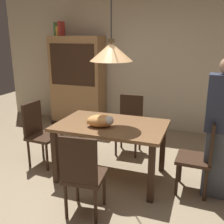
# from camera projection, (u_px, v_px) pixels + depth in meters

# --- Properties ---
(ground) EXTENTS (10.00, 10.00, 0.00)m
(ground) POSITION_uv_depth(u_px,v_px,m) (90.00, 193.00, 3.19)
(ground) COLOR #998466
(back_wall) EXTENTS (6.40, 0.10, 2.90)m
(back_wall) POSITION_uv_depth(u_px,v_px,m) (144.00, 57.00, 5.18)
(back_wall) COLOR beige
(back_wall) RESTS_ON ground
(dining_table) EXTENTS (1.40, 0.90, 0.75)m
(dining_table) POSITION_uv_depth(u_px,v_px,m) (111.00, 131.00, 3.39)
(dining_table) COLOR brown
(dining_table) RESTS_ON ground
(chair_near_front) EXTENTS (0.44, 0.44, 0.93)m
(chair_near_front) POSITION_uv_depth(u_px,v_px,m) (82.00, 173.00, 2.64)
(chair_near_front) COLOR #382316
(chair_near_front) RESTS_ON ground
(chair_left_side) EXTENTS (0.42, 0.42, 0.93)m
(chair_left_side) POSITION_uv_depth(u_px,v_px,m) (39.00, 131.00, 3.80)
(chair_left_side) COLOR #382316
(chair_left_side) RESTS_ON ground
(chair_far_back) EXTENTS (0.41, 0.41, 0.93)m
(chair_far_back) POSITION_uv_depth(u_px,v_px,m) (130.00, 121.00, 4.23)
(chair_far_back) COLOR #382316
(chair_far_back) RESTS_ON ground
(chair_right_side) EXTENTS (0.41, 0.41, 0.93)m
(chair_right_side) POSITION_uv_depth(u_px,v_px,m) (201.00, 154.00, 3.06)
(chair_right_side) COLOR #382316
(chair_right_side) RESTS_ON ground
(cat_sleeping) EXTENTS (0.40, 0.30, 0.16)m
(cat_sleeping) POSITION_uv_depth(u_px,v_px,m) (101.00, 121.00, 3.24)
(cat_sleeping) COLOR #E59951
(cat_sleeping) RESTS_ON dining_table
(pendant_lamp) EXTENTS (0.52, 0.52, 1.30)m
(pendant_lamp) POSITION_uv_depth(u_px,v_px,m) (111.00, 52.00, 3.11)
(pendant_lamp) COLOR #E0A86B
(hutch_bookcase) EXTENTS (1.12, 0.45, 1.85)m
(hutch_bookcase) POSITION_uv_depth(u_px,v_px,m) (78.00, 83.00, 5.46)
(hutch_bookcase) COLOR #A87A4C
(hutch_bookcase) RESTS_ON ground
(book_green_slim) EXTENTS (0.03, 0.20, 0.26)m
(book_green_slim) POSITION_uv_depth(u_px,v_px,m) (57.00, 29.00, 5.30)
(book_green_slim) COLOR #427A4C
(book_green_slim) RESTS_ON hutch_bookcase
(book_yellow_short) EXTENTS (0.04, 0.20, 0.18)m
(book_yellow_short) POSITION_uv_depth(u_px,v_px,m) (59.00, 31.00, 5.30)
(book_yellow_short) COLOR gold
(book_yellow_short) RESTS_ON hutch_bookcase
(book_red_tall) EXTENTS (0.04, 0.22, 0.28)m
(book_red_tall) POSITION_uv_depth(u_px,v_px,m) (61.00, 29.00, 5.27)
(book_red_tall) COLOR #B73833
(book_red_tall) RESTS_ON hutch_bookcase
(person_standing) EXTENTS (0.36, 0.22, 1.63)m
(person_standing) POSITION_uv_depth(u_px,v_px,m) (221.00, 130.00, 2.93)
(person_standing) COLOR #4C515B
(person_standing) RESTS_ON ground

